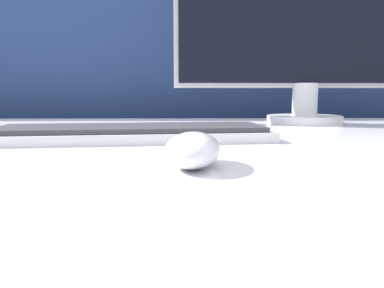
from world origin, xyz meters
name	(u,v)px	position (x,y,z in m)	size (l,w,h in m)	color
partition_panel	(178,131)	(0.00, 0.66, 0.65)	(5.00, 0.03, 1.31)	navy
computer_mouse_near	(193,150)	(0.03, -0.24, 0.72)	(0.07, 0.11, 0.04)	white
keyboard	(132,133)	(-0.06, -0.01, 0.72)	(0.47, 0.19, 0.02)	silver
monitor	(308,16)	(0.33, 0.33, 0.97)	(0.67, 0.19, 0.49)	silver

